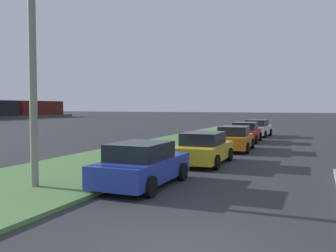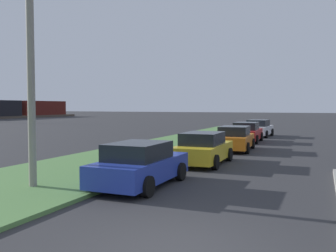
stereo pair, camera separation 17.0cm
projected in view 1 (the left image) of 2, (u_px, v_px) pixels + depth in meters
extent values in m
plane|color=#2D2D30|center=(179.00, 251.00, 6.81)|extent=(300.00, 300.00, 0.00)
cube|color=#517F42|center=(124.00, 158.00, 18.59)|extent=(60.00, 6.00, 0.12)
cube|color=#23389E|center=(143.00, 169.00, 12.38)|extent=(4.31, 1.82, 0.70)
cube|color=black|center=(140.00, 151.00, 12.16)|extent=(2.21, 1.61, 0.55)
cylinder|color=black|center=(137.00, 168.00, 13.98)|extent=(0.64, 0.22, 0.64)
cylinder|color=black|center=(182.00, 172.00, 13.30)|extent=(0.64, 0.22, 0.64)
cylinder|color=black|center=(98.00, 182.00, 11.49)|extent=(0.64, 0.22, 0.64)
cylinder|color=black|center=(150.00, 187.00, 10.81)|extent=(0.64, 0.22, 0.64)
cube|color=gold|center=(204.00, 152.00, 17.08)|extent=(4.33, 1.88, 0.70)
cube|color=black|center=(203.00, 138.00, 16.87)|extent=(2.23, 1.64, 0.55)
cylinder|color=black|center=(194.00, 153.00, 18.68)|extent=(0.64, 0.23, 0.64)
cylinder|color=black|center=(230.00, 154.00, 18.03)|extent=(0.64, 0.23, 0.64)
cylinder|color=black|center=(176.00, 160.00, 16.17)|extent=(0.64, 0.23, 0.64)
cylinder|color=black|center=(216.00, 162.00, 15.52)|extent=(0.64, 0.23, 0.64)
cube|color=orange|center=(235.00, 141.00, 22.30)|extent=(4.40, 2.05, 0.70)
cube|color=black|center=(234.00, 131.00, 22.08)|extent=(2.29, 1.73, 0.55)
cylinder|color=black|center=(224.00, 143.00, 23.88)|extent=(0.65, 0.26, 0.64)
cylinder|color=black|center=(252.00, 143.00, 23.30)|extent=(0.65, 0.26, 0.64)
cylinder|color=black|center=(215.00, 147.00, 21.33)|extent=(0.65, 0.26, 0.64)
cylinder|color=black|center=(247.00, 148.00, 20.75)|extent=(0.65, 0.26, 0.64)
cube|color=red|center=(246.00, 134.00, 27.66)|extent=(4.35, 1.93, 0.70)
cube|color=black|center=(245.00, 126.00, 27.44)|extent=(2.25, 1.67, 0.55)
cylinder|color=black|center=(237.00, 136.00, 29.25)|extent=(0.65, 0.24, 0.64)
cylinder|color=black|center=(260.00, 136.00, 28.62)|extent=(0.65, 0.24, 0.64)
cylinder|color=black|center=(230.00, 139.00, 26.73)|extent=(0.65, 0.24, 0.64)
cylinder|color=black|center=(256.00, 139.00, 26.10)|extent=(0.65, 0.24, 0.64)
cube|color=silver|center=(257.00, 130.00, 32.60)|extent=(4.38, 2.00, 0.70)
cube|color=black|center=(257.00, 123.00, 32.38)|extent=(2.27, 1.70, 0.55)
cylinder|color=black|center=(251.00, 132.00, 34.21)|extent=(0.65, 0.25, 0.64)
cylinder|color=black|center=(270.00, 132.00, 33.46)|extent=(0.65, 0.25, 0.64)
cylinder|color=black|center=(244.00, 133.00, 31.77)|extent=(0.65, 0.25, 0.64)
cylinder|color=black|center=(265.00, 134.00, 31.01)|extent=(0.65, 0.25, 0.64)
cube|color=#511914|center=(40.00, 108.00, 90.26)|extent=(14.00, 3.00, 3.40)
cylinder|color=gray|center=(33.00, 71.00, 11.61)|extent=(0.24, 0.24, 7.50)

